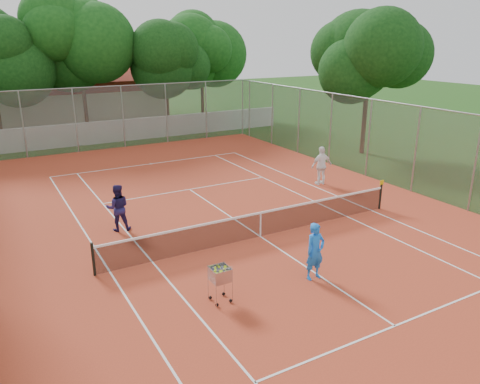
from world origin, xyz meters
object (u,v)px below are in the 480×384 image
clubhouse (59,97)px  player_near (315,251)px  tennis_net (260,224)px  player_far_left (118,208)px  player_far_right (322,166)px  ball_hopper (220,283)px

clubhouse → player_near: bearing=-86.9°
tennis_net → player_far_left: 5.33m
player_far_right → player_far_left: bearing=9.5°
tennis_net → player_far_left: size_ratio=6.67×
tennis_net → clubhouse: 29.12m
tennis_net → player_near: (-0.23, -3.42, 0.39)m
player_far_left → clubhouse: bearing=-80.6°
player_near → ball_hopper: player_near is taller
tennis_net → clubhouse: size_ratio=0.72×
tennis_net → clubhouse: clubhouse is taller
tennis_net → player_far_left: (-4.29, 3.15, 0.40)m
player_far_right → tennis_net: bearing=38.5°
player_far_right → ball_hopper: bearing=42.6°
player_near → ball_hopper: size_ratio=1.57×
player_far_right → ball_hopper: 11.74m
clubhouse → player_near: clubhouse is taller
ball_hopper → player_far_left: bearing=103.3°
player_near → ball_hopper: (-3.05, 0.22, -0.32)m
clubhouse → ball_hopper: bearing=-92.3°
player_far_left → player_far_right: 10.32m
tennis_net → ball_hopper: 4.58m
clubhouse → player_far_left: size_ratio=9.21×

